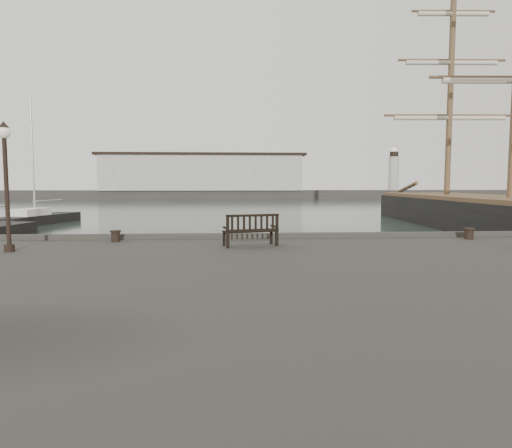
# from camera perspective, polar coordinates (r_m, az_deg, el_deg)

# --- Properties ---
(ground) EXTENTS (400.00, 400.00, 0.00)m
(ground) POSITION_cam_1_polar(r_m,az_deg,el_deg) (16.80, 3.47, -6.98)
(ground) COLOR black
(ground) RESTS_ON ground
(breakwater) EXTENTS (140.00, 9.50, 12.20)m
(breakwater) POSITION_cam_1_polar(r_m,az_deg,el_deg) (108.34, -4.92, 5.44)
(breakwater) COLOR #383530
(breakwater) RESTS_ON ground
(bench) EXTENTS (1.79, 1.00, 0.97)m
(bench) POSITION_cam_1_polar(r_m,az_deg,el_deg) (14.22, -0.68, -1.53)
(bench) COLOR black
(bench) RESTS_ON quay
(bollard_left) EXTENTS (0.37, 0.37, 0.38)m
(bollard_left) POSITION_cam_1_polar(r_m,az_deg,el_deg) (16.02, -17.15, -1.44)
(bollard_left) COLOR black
(bollard_left) RESTS_ON quay
(bollard_right) EXTENTS (0.49, 0.49, 0.40)m
(bollard_right) POSITION_cam_1_polar(r_m,az_deg,el_deg) (17.66, 25.07, -1.09)
(bollard_right) COLOR black
(bollard_right) RESTS_ON quay
(lamp_post) EXTENTS (0.37, 0.37, 3.69)m
(lamp_post) POSITION_cam_1_polar(r_m,az_deg,el_deg) (14.76, -28.82, 6.08)
(lamp_post) COLOR black
(lamp_post) RESTS_ON quay
(yacht_d) EXTENTS (4.63, 9.39, 11.48)m
(yacht_d) POSITION_cam_1_polar(r_m,az_deg,el_deg) (44.20, -25.51, 0.31)
(yacht_d) COLOR black
(yacht_d) RESTS_ON ground
(tall_ship_main) EXTENTS (9.45, 37.87, 28.15)m
(tall_ship_main) POSITION_cam_1_polar(r_m,az_deg,el_deg) (36.79, 29.10, 0.07)
(tall_ship_main) COLOR black
(tall_ship_main) RESTS_ON ground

